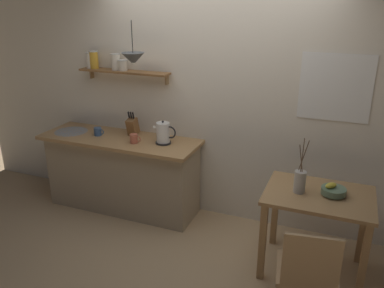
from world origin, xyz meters
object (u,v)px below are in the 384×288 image
at_px(dining_table, 318,208).
at_px(twig_vase, 300,181).
at_px(fruit_bowl, 333,190).
at_px(knife_block, 133,126).
at_px(pendant_lamp, 133,59).
at_px(coffee_mug_spare, 134,139).
at_px(electric_kettle, 163,133).
at_px(coffee_mug_by_sink, 98,132).
at_px(dining_chair_near, 308,272).

height_order(dining_table, twig_vase, twig_vase).
distance_m(fruit_bowl, knife_block, 2.26).
bearing_deg(knife_block, fruit_bowl, -11.77).
distance_m(dining_table, pendant_lamp, 2.27).
bearing_deg(coffee_mug_spare, electric_kettle, 19.20).
xyz_separation_m(dining_table, coffee_mug_by_sink, (-2.46, 0.33, 0.29)).
bearing_deg(dining_table, twig_vase, -169.71).
relative_size(knife_block, coffee_mug_spare, 2.24).
distance_m(dining_table, fruit_bowl, 0.21).
distance_m(dining_chair_near, knife_block, 2.48).
bearing_deg(coffee_mug_by_sink, twig_vase, -8.90).
relative_size(coffee_mug_by_sink, coffee_mug_spare, 0.98).
distance_m(coffee_mug_by_sink, pendant_lamp, 1.00).
relative_size(dining_chair_near, coffee_mug_spare, 6.97).
xyz_separation_m(knife_block, pendant_lamp, (0.16, -0.18, 0.79)).
xyz_separation_m(twig_vase, coffee_mug_by_sink, (-2.29, 0.36, 0.05)).
bearing_deg(coffee_mug_by_sink, knife_block, 22.13).
bearing_deg(coffee_mug_by_sink, dining_chair_near, -23.13).
distance_m(electric_kettle, coffee_mug_spare, 0.33).
xyz_separation_m(dining_chair_near, coffee_mug_by_sink, (-2.48, 1.06, 0.43)).
distance_m(twig_vase, knife_block, 2.00).
relative_size(twig_vase, electric_kettle, 1.92).
bearing_deg(dining_table, dining_chair_near, -88.96).
bearing_deg(coffee_mug_by_sink, electric_kettle, 2.72).
xyz_separation_m(fruit_bowl, twig_vase, (-0.28, -0.05, 0.06)).
xyz_separation_m(dining_chair_near, twig_vase, (-0.18, 0.70, 0.38)).
bearing_deg(dining_table, coffee_mug_spare, 172.37).
relative_size(dining_chair_near, fruit_bowl, 4.27).
xyz_separation_m(dining_table, fruit_bowl, (0.11, 0.02, 0.18)).
bearing_deg(coffee_mug_by_sink, coffee_mug_spare, -7.47).
relative_size(dining_table, electric_kettle, 3.50).
height_order(dining_table, coffee_mug_spare, coffee_mug_spare).
bearing_deg(coffee_mug_spare, coffee_mug_by_sink, 172.53).
height_order(twig_vase, coffee_mug_spare, twig_vase).
bearing_deg(fruit_bowl, knife_block, 168.23).
distance_m(fruit_bowl, coffee_mug_spare, 2.08).
bearing_deg(dining_table, coffee_mug_by_sink, 172.41).
height_order(coffee_mug_by_sink, pendant_lamp, pendant_lamp).
bearing_deg(dining_chair_near, knife_block, 150.20).
distance_m(fruit_bowl, electric_kettle, 1.80).
height_order(twig_vase, electric_kettle, twig_vase).
distance_m(dining_table, electric_kettle, 1.73).
height_order(fruit_bowl, electric_kettle, electric_kettle).
bearing_deg(pendant_lamp, dining_chair_near, -27.78).
xyz_separation_m(fruit_bowl, electric_kettle, (-1.76, 0.35, 0.18)).
height_order(dining_chair_near, pendant_lamp, pendant_lamp).
distance_m(dining_chair_near, coffee_mug_spare, 2.25).
relative_size(dining_chair_near, knife_block, 3.11).
xyz_separation_m(fruit_bowl, pendant_lamp, (-2.04, 0.28, 0.96)).
distance_m(fruit_bowl, coffee_mug_by_sink, 2.59).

